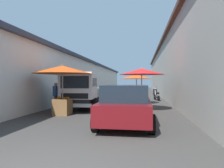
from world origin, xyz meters
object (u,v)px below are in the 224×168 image
(delivery_truck, at_px, (82,91))
(vendor_by_crates, at_px, (56,94))
(fruit_stall_far_right, at_px, (137,82))
(parked_scooter, at_px, (157,95))
(fruit_stall_near_left, at_px, (142,76))
(hatchback_car, at_px, (126,104))
(fruit_stall_mid_lane, at_px, (62,74))
(plastic_stool, at_px, (106,97))

(delivery_truck, bearing_deg, vendor_by_crates, 106.72)
(fruit_stall_far_right, distance_m, parked_scooter, 3.90)
(fruit_stall_far_right, bearing_deg, fruit_stall_near_left, -173.83)
(fruit_stall_near_left, height_order, fruit_stall_far_right, fruit_stall_near_left)
(fruit_stall_far_right, height_order, hatchback_car, fruit_stall_far_right)
(fruit_stall_mid_lane, bearing_deg, fruit_stall_near_left, -63.74)
(fruit_stall_near_left, bearing_deg, hatchback_car, 171.67)
(fruit_stall_mid_lane, bearing_deg, plastic_stool, -7.58)
(hatchback_car, xyz_separation_m, delivery_truck, (3.74, 2.83, 0.30))
(delivery_truck, xyz_separation_m, parked_scooter, (6.61, -4.63, -0.59))
(fruit_stall_near_left, relative_size, fruit_stall_mid_lane, 0.85)
(parked_scooter, bearing_deg, plastic_stool, 112.08)
(fruit_stall_far_right, bearing_deg, fruit_stall_mid_lane, 146.35)
(fruit_stall_mid_lane, distance_m, delivery_truck, 2.14)
(fruit_stall_mid_lane, height_order, hatchback_car, fruit_stall_mid_lane)
(fruit_stall_mid_lane, distance_m, fruit_stall_far_right, 6.19)
(plastic_stool, bearing_deg, hatchback_car, -165.02)
(fruit_stall_far_right, height_order, plastic_stool, fruit_stall_far_right)
(hatchback_car, bearing_deg, fruit_stall_near_left, -8.33)
(hatchback_car, distance_m, plastic_stool, 9.00)
(delivery_truck, bearing_deg, hatchback_car, -142.87)
(hatchback_car, distance_m, vendor_by_crates, 5.38)
(hatchback_car, height_order, vendor_by_crates, vendor_by_crates)
(fruit_stall_mid_lane, relative_size, parked_scooter, 1.70)
(vendor_by_crates, height_order, parked_scooter, vendor_by_crates)
(fruit_stall_near_left, xyz_separation_m, vendor_by_crates, (-0.39, 4.78, -0.99))
(fruit_stall_mid_lane, xyz_separation_m, delivery_truck, (1.90, -0.40, -0.91))
(fruit_stall_mid_lane, relative_size, fruit_stall_far_right, 1.25)
(hatchback_car, bearing_deg, fruit_stall_mid_lane, 60.32)
(fruit_stall_near_left, relative_size, hatchback_car, 0.62)
(fruit_stall_near_left, distance_m, vendor_by_crates, 4.89)
(delivery_truck, distance_m, parked_scooter, 8.09)
(hatchback_car, bearing_deg, plastic_stool, 14.98)
(fruit_stall_far_right, relative_size, delivery_truck, 0.46)
(fruit_stall_far_right, distance_m, plastic_stool, 3.28)
(fruit_stall_far_right, distance_m, delivery_truck, 4.46)
(fruit_stall_near_left, bearing_deg, delivery_truck, 89.42)
(vendor_by_crates, xyz_separation_m, plastic_stool, (5.36, -1.91, -0.56))
(plastic_stool, bearing_deg, fruit_stall_mid_lane, 172.42)
(parked_scooter, xyz_separation_m, plastic_stool, (-1.67, 4.12, -0.12))
(fruit_stall_far_right, height_order, parked_scooter, fruit_stall_far_right)
(fruit_stall_near_left, relative_size, plastic_stool, 5.61)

